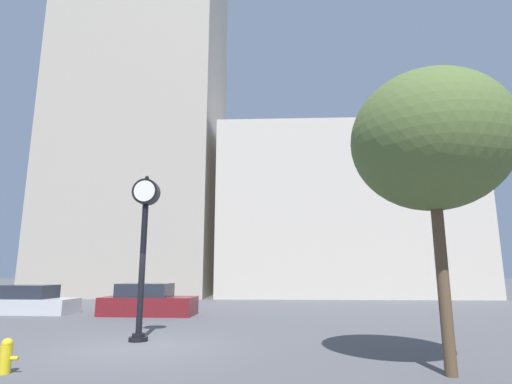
{
  "coord_description": "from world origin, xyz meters",
  "views": [
    {
      "loc": [
        3.57,
        -11.01,
        2.0
      ],
      "look_at": [
        2.62,
        10.8,
        6.32
      ],
      "focal_mm": 28.0,
      "sensor_mm": 36.0,
      "label": 1
    }
  ],
  "objects_px": {
    "car_silver": "(32,302)",
    "car_maroon": "(148,302)",
    "street_clock": "(144,230)",
    "fire_hydrant_near": "(6,356)",
    "bare_tree": "(431,141)"
  },
  "relations": [
    {
      "from": "street_clock",
      "to": "car_maroon",
      "type": "bearing_deg",
      "value": 105.43
    },
    {
      "from": "street_clock",
      "to": "bare_tree",
      "type": "relative_size",
      "value": 0.78
    },
    {
      "from": "car_maroon",
      "to": "bare_tree",
      "type": "height_order",
      "value": "bare_tree"
    },
    {
      "from": "car_silver",
      "to": "bare_tree",
      "type": "xyz_separation_m",
      "value": [
        14.94,
        -10.76,
        4.19
      ]
    },
    {
      "from": "car_silver",
      "to": "car_maroon",
      "type": "distance_m",
      "value": 5.75
    },
    {
      "from": "street_clock",
      "to": "fire_hydrant_near",
      "type": "distance_m",
      "value": 4.96
    },
    {
      "from": "bare_tree",
      "to": "car_maroon",
      "type": "bearing_deg",
      "value": 131.62
    },
    {
      "from": "car_silver",
      "to": "bare_tree",
      "type": "height_order",
      "value": "bare_tree"
    },
    {
      "from": "car_maroon",
      "to": "street_clock",
      "type": "bearing_deg",
      "value": -72.49
    },
    {
      "from": "car_silver",
      "to": "car_maroon",
      "type": "xyz_separation_m",
      "value": [
        5.73,
        -0.4,
        0.04
      ]
    },
    {
      "from": "car_maroon",
      "to": "bare_tree",
      "type": "distance_m",
      "value": 14.47
    },
    {
      "from": "car_silver",
      "to": "street_clock",
      "type": "bearing_deg",
      "value": -40.52
    },
    {
      "from": "street_clock",
      "to": "car_silver",
      "type": "relative_size",
      "value": 1.22
    },
    {
      "from": "car_silver",
      "to": "fire_hydrant_near",
      "type": "relative_size",
      "value": 5.98
    },
    {
      "from": "car_silver",
      "to": "car_maroon",
      "type": "relative_size",
      "value": 0.94
    }
  ]
}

